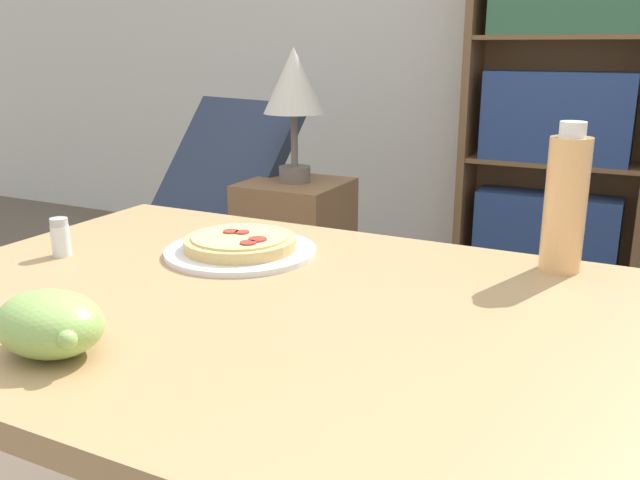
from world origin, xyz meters
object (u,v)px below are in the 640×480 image
object	(u,v)px
lounge_chair_near	(189,261)
pizza_on_plate	(241,246)
side_table	(296,266)
salt_shaker	(60,237)
drink_bottle	(566,202)
grape_bunch	(51,323)
table_lamp	(294,87)
bookshelf	(558,112)

from	to	relation	value
lounge_chair_near	pizza_on_plate	bearing A→B (deg)	-32.50
side_table	lounge_chair_near	bearing A→B (deg)	-172.22
salt_shaker	drink_bottle	bearing A→B (deg)	21.51
drink_bottle	lounge_chair_near	bearing A→B (deg)	149.10
grape_bunch	lounge_chair_near	world-z (taller)	lounge_chair_near
table_lamp	bookshelf	bearing A→B (deg)	59.15
table_lamp	side_table	bearing A→B (deg)	-90.00
drink_bottle	table_lamp	xyz separation A→B (m)	(-1.00, 0.92, 0.11)
lounge_chair_near	table_lamp	xyz separation A→B (m)	(0.44, 0.06, 0.66)
side_table	table_lamp	bearing A→B (deg)	90.00
bookshelf	lounge_chair_near	bearing A→B (deg)	-132.70
salt_shaker	bookshelf	size ratio (longest dim) A/B	0.04
pizza_on_plate	side_table	xyz separation A→B (m)	(-0.49, 1.08, -0.43)
grape_bunch	salt_shaker	world-z (taller)	grape_bunch
grape_bunch	salt_shaker	distance (m)	0.41
lounge_chair_near	bookshelf	xyz separation A→B (m)	(1.14, 1.23, 0.51)
grape_bunch	salt_shaker	bearing A→B (deg)	135.55
grape_bunch	bookshelf	size ratio (longest dim) A/B	0.08
salt_shaker	lounge_chair_near	bearing A→B (deg)	118.89
drink_bottle	table_lamp	bearing A→B (deg)	137.44
drink_bottle	side_table	bearing A→B (deg)	137.44
grape_bunch	side_table	distance (m)	1.67
bookshelf	table_lamp	size ratio (longest dim) A/B	3.71
drink_bottle	lounge_chair_near	xyz separation A→B (m)	(-1.44, 0.86, -0.56)
grape_bunch	drink_bottle	size ratio (longest dim) A/B	0.58
lounge_chair_near	table_lamp	size ratio (longest dim) A/B	1.94
drink_bottle	pizza_on_plate	bearing A→B (deg)	-162.61
table_lamp	pizza_on_plate	bearing A→B (deg)	-65.83
grape_bunch	table_lamp	xyz separation A→B (m)	(-0.51, 1.53, 0.18)
salt_shaker	side_table	bearing A→B (deg)	99.72
bookshelf	side_table	size ratio (longest dim) A/B	2.70
lounge_chair_near	grape_bunch	bearing A→B (deg)	-41.72
drink_bottle	bookshelf	size ratio (longest dim) A/B	0.14
bookshelf	table_lamp	world-z (taller)	bookshelf
pizza_on_plate	lounge_chair_near	bearing A→B (deg)	132.03
bookshelf	side_table	bearing A→B (deg)	-120.85
salt_shaker	table_lamp	bearing A→B (deg)	99.72
grape_bunch	lounge_chair_near	distance (m)	1.81
pizza_on_plate	side_table	bearing A→B (deg)	114.17
pizza_on_plate	salt_shaker	world-z (taller)	salt_shaker
pizza_on_plate	lounge_chair_near	size ratio (longest dim) A/B	0.30
pizza_on_plate	table_lamp	bearing A→B (deg)	114.17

